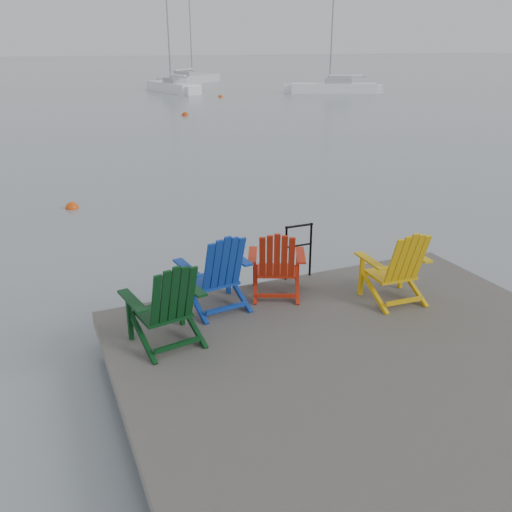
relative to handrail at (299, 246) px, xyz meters
name	(u,v)px	position (x,y,z in m)	size (l,w,h in m)	color
ground	(368,389)	(-0.25, -2.45, -1.04)	(400.00, 400.00, 0.00)	slate
dock	(370,365)	(-0.25, -2.45, -0.69)	(6.00, 5.00, 1.40)	#2A2725
handrail	(299,246)	(0.00, 0.00, 0.00)	(0.48, 0.04, 0.90)	black
chair_green	(167,303)	(-2.46, -1.23, 0.04)	(1.02, 0.96, 1.15)	black
chair_blue	(217,271)	(-1.56, -0.54, 0.04)	(1.00, 0.94, 1.16)	navy
chair_red	(277,263)	(-0.61, -0.48, -0.01)	(1.03, 0.99, 1.06)	#B3220D
chair_yellow	(397,265)	(0.91, -1.34, 0.03)	(0.93, 0.87, 1.13)	gold
sailboat_near	(173,88)	(9.22, 42.04, -0.69)	(3.27, 7.33, 9.97)	white
sailboat_mid	(190,80)	(13.95, 52.57, -0.69)	(8.70, 8.84, 13.41)	silver
sailboat_far	(334,89)	(21.90, 35.57, -0.69)	(7.48, 4.86, 10.30)	white
buoy_a	(72,208)	(-2.86, 7.37, -1.04)	(0.34, 0.34, 0.34)	#E24A0D
buoy_c	(185,115)	(5.42, 25.22, -1.04)	(0.41, 0.41, 0.41)	#CB3B0B
buoy_d	(221,97)	(11.41, 35.66, -1.04)	(0.38, 0.38, 0.38)	#E04A0D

